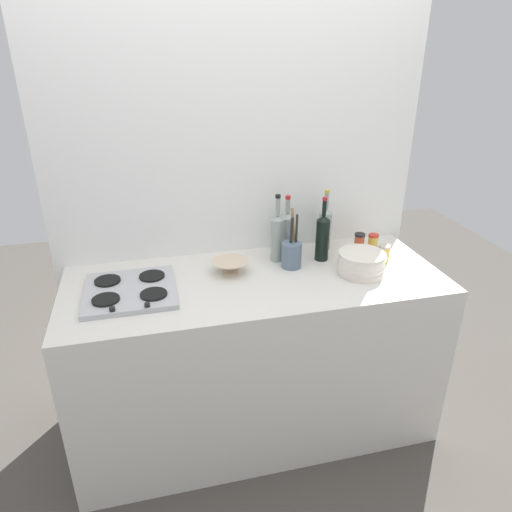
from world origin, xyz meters
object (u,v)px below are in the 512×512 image
mixing_bowl (230,266)px  condiment_jar_spare (359,242)px  stovetop_hob (130,290)px  wine_bottle_mid_right (325,228)px  utensil_crock (292,253)px  plate_stack (361,263)px  wine_bottle_mid_left (277,236)px  wine_bottle_leftmost (287,232)px  wine_bottle_rightmost (322,237)px  condiment_jar_front (373,242)px  condiment_jar_rear (384,253)px

mixing_bowl → condiment_jar_spare: (0.72, 0.09, 0.01)m
stovetop_hob → mixing_bowl: bearing=10.8°
wine_bottle_mid_right → condiment_jar_spare: (0.17, -0.08, -0.07)m
utensil_crock → stovetop_hob: bearing=-173.8°
stovetop_hob → plate_stack: plate_stack is taller
stovetop_hob → plate_stack: bearing=-3.4°
wine_bottle_mid_left → condiment_jar_spare: 0.46m
stovetop_hob → wine_bottle_leftmost: bearing=17.4°
wine_bottle_mid_left → wine_bottle_rightmost: wine_bottle_mid_left is taller
condiment_jar_front → wine_bottle_mid_right: bearing=163.8°
utensil_crock → condiment_jar_spare: size_ratio=2.94×
plate_stack → stovetop_hob: bearing=176.6°
stovetop_hob → condiment_jar_rear: size_ratio=4.51×
plate_stack → condiment_jar_spare: size_ratio=2.27×
wine_bottle_rightmost → condiment_jar_rear: bearing=-17.9°
condiment_jar_rear → condiment_jar_spare: condiment_jar_spare is taller
plate_stack → condiment_jar_spare: bearing=67.0°
stovetop_hob → wine_bottle_leftmost: (0.81, 0.25, 0.11)m
plate_stack → wine_bottle_leftmost: wine_bottle_leftmost is taller
condiment_jar_rear → condiment_jar_spare: bearing=116.0°
wine_bottle_rightmost → condiment_jar_front: wine_bottle_rightmost is taller
stovetop_hob → wine_bottle_rightmost: size_ratio=1.20×
utensil_crock → condiment_jar_front: size_ratio=3.46×
mixing_bowl → condiment_jar_front: size_ratio=2.05×
wine_bottle_mid_left → wine_bottle_mid_right: size_ratio=1.06×
wine_bottle_mid_right → wine_bottle_rightmost: 0.14m
mixing_bowl → condiment_jar_spare: bearing=7.0°
wine_bottle_mid_left → wine_bottle_mid_right: 0.30m
wine_bottle_rightmost → wine_bottle_leftmost: bearing=141.4°
wine_bottle_leftmost → wine_bottle_rightmost: (0.15, -0.12, 0.01)m
mixing_bowl → utensil_crock: bearing=-0.9°
wine_bottle_rightmost → condiment_jar_spare: (0.23, 0.05, -0.07)m
stovetop_hob → plate_stack: size_ratio=1.74×
wine_bottle_rightmost → utensil_crock: (-0.18, -0.05, -0.05)m
wine_bottle_mid_right → utensil_crock: bearing=-144.1°
stovetop_hob → condiment_jar_rear: 1.26m
mixing_bowl → utensil_crock: size_ratio=0.59×
wine_bottle_leftmost → wine_bottle_mid_right: 0.21m
wine_bottle_mid_left → condiment_jar_spare: bearing=0.2°
utensil_crock → plate_stack: bearing=-26.3°
wine_bottle_mid_left → mixing_bowl: bearing=-161.6°
wine_bottle_rightmost → wine_bottle_mid_left: bearing=168.8°
plate_stack → wine_bottle_rightmost: size_ratio=0.69×
wine_bottle_mid_left → mixing_bowl: size_ratio=1.99×
mixing_bowl → utensil_crock: (0.31, -0.01, 0.04)m
mixing_bowl → plate_stack: bearing=-14.2°
utensil_crock → mixing_bowl: bearing=179.1°
wine_bottle_mid_right → plate_stack: bearing=-78.8°
wine_bottle_mid_right → condiment_jar_rear: wine_bottle_mid_right is taller
stovetop_hob → condiment_jar_front: 1.29m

